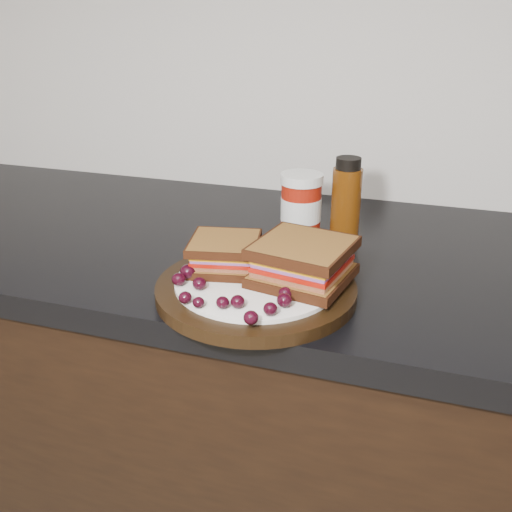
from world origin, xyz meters
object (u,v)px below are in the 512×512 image
Objects in this scene: plate at (256,289)px; sandwich_left at (225,254)px; condiment_jar at (301,204)px; oil_bottle at (346,198)px.

sandwich_left is at bearing 156.74° from plate.
plate is 2.87× the size of sandwich_left.
condiment_jar is 0.77× the size of oil_bottle.
condiment_jar reaches higher than plate.
oil_bottle reaches higher than condiment_jar.
oil_bottle is at bearing 73.38° from plate.
sandwich_left is 0.27m from oil_bottle.
plate is at bearing -90.20° from condiment_jar.
oil_bottle is at bearing 49.04° from sandwich_left.
oil_bottle is (0.08, 0.26, 0.06)m from plate.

